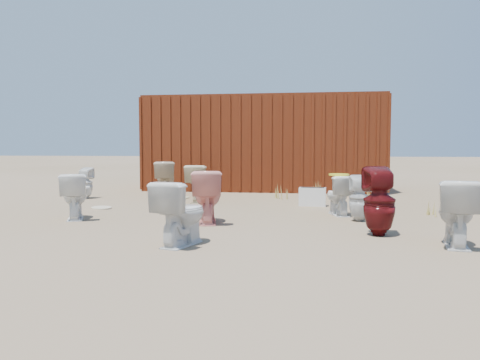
# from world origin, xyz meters

# --- Properties ---
(ground) EXTENTS (100.00, 100.00, 0.00)m
(ground) POSITION_xyz_m (0.00, 0.00, 0.00)
(ground) COLOR brown
(ground) RESTS_ON ground
(shipping_container) EXTENTS (6.00, 2.40, 2.40)m
(shipping_container) POSITION_xyz_m (0.00, 5.20, 1.20)
(shipping_container) COLOR #50190D
(shipping_container) RESTS_ON ground
(toilet_front_a) EXTENTS (0.64, 0.79, 0.71)m
(toilet_front_a) POSITION_xyz_m (-2.41, -0.54, 0.35)
(toilet_front_a) COLOR white
(toilet_front_a) RESTS_ON ground
(toilet_front_pink) EXTENTS (0.57, 0.83, 0.77)m
(toilet_front_pink) POSITION_xyz_m (-0.31, -0.59, 0.39)
(toilet_front_pink) COLOR pink
(toilet_front_pink) RESTS_ON ground
(toilet_front_c) EXTENTS (0.60, 0.80, 0.73)m
(toilet_front_c) POSITION_xyz_m (-0.27, -2.17, 0.37)
(toilet_front_c) COLOR white
(toilet_front_c) RESTS_ON ground
(toilet_front_maroon) EXTENTS (0.44, 0.45, 0.87)m
(toilet_front_maroon) POSITION_xyz_m (2.03, -1.26, 0.43)
(toilet_front_maroon) COLOR #540E10
(toilet_front_maroon) RESTS_ON ground
(toilet_front_e) EXTENTS (0.54, 0.79, 0.75)m
(toilet_front_e) POSITION_xyz_m (2.78, -1.78, 0.37)
(toilet_front_e) COLOR white
(toilet_front_e) RESTS_ON ground
(toilet_back_a) EXTENTS (0.31, 0.32, 0.67)m
(toilet_back_a) POSITION_xyz_m (-3.60, 2.21, 0.34)
(toilet_back_a) COLOR white
(toilet_back_a) RESTS_ON ground
(toilet_back_beige_left) EXTENTS (0.62, 0.86, 0.80)m
(toilet_back_beige_left) POSITION_xyz_m (-1.99, 2.75, 0.40)
(toilet_back_beige_left) COLOR beige
(toilet_back_beige_left) RESTS_ON ground
(toilet_back_beige_right) EXTENTS (0.50, 0.78, 0.75)m
(toilet_back_beige_right) POSITION_xyz_m (-1.01, 1.93, 0.38)
(toilet_back_beige_right) COLOR beige
(toilet_back_beige_right) RESTS_ON ground
(toilet_back_yellowlid) EXTENTS (0.52, 0.71, 0.65)m
(toilet_back_yellowlid) POSITION_xyz_m (1.64, 0.47, 0.32)
(toilet_back_yellowlid) COLOR white
(toilet_back_yellowlid) RESTS_ON ground
(toilet_back_e) EXTENTS (0.32, 0.33, 0.69)m
(toilet_back_e) POSITION_xyz_m (1.91, -0.12, 0.35)
(toilet_back_e) COLOR silver
(toilet_back_e) RESTS_ON ground
(yellow_lid) EXTENTS (0.33, 0.41, 0.02)m
(yellow_lid) POSITION_xyz_m (1.64, 0.47, 0.66)
(yellow_lid) COLOR yellow
(yellow_lid) RESTS_ON toilet_back_yellowlid
(loose_tank) EXTENTS (0.51, 0.24, 0.35)m
(loose_tank) POSITION_xyz_m (1.23, 1.62, 0.17)
(loose_tank) COLOR silver
(loose_tank) RESTS_ON ground
(loose_lid_near) EXTENTS (0.45, 0.55, 0.02)m
(loose_lid_near) POSITION_xyz_m (-1.59, 2.59, 0.01)
(loose_lid_near) COLOR #C0B88B
(loose_lid_near) RESTS_ON ground
(loose_lid_far) EXTENTS (0.55, 0.59, 0.02)m
(loose_lid_far) POSITION_xyz_m (-2.55, 0.71, 0.01)
(loose_lid_far) COLOR beige
(loose_lid_far) RESTS_ON ground
(weed_clump_a) EXTENTS (0.36, 0.36, 0.28)m
(weed_clump_a) POSITION_xyz_m (-2.37, 3.06, 0.14)
(weed_clump_a) COLOR #AD9945
(weed_clump_a) RESTS_ON ground
(weed_clump_b) EXTENTS (0.32, 0.32, 0.30)m
(weed_clump_b) POSITION_xyz_m (0.60, 2.72, 0.15)
(weed_clump_b) COLOR #AD9945
(weed_clump_b) RESTS_ON ground
(weed_clump_c) EXTENTS (0.36, 0.36, 0.34)m
(weed_clump_c) POSITION_xyz_m (2.32, 2.53, 0.17)
(weed_clump_c) COLOR #AD9945
(weed_clump_c) RESTS_ON ground
(weed_clump_d) EXTENTS (0.30, 0.30, 0.27)m
(weed_clump_d) POSITION_xyz_m (-1.16, 3.14, 0.13)
(weed_clump_d) COLOR #AD9945
(weed_clump_d) RESTS_ON ground
(weed_clump_e) EXTENTS (0.34, 0.34, 0.33)m
(weed_clump_e) POSITION_xyz_m (1.38, 3.50, 0.17)
(weed_clump_e) COLOR #AD9945
(weed_clump_e) RESTS_ON ground
(weed_clump_f) EXTENTS (0.28, 0.28, 0.22)m
(weed_clump_f) POSITION_xyz_m (3.19, 0.64, 0.11)
(weed_clump_f) COLOR #AD9945
(weed_clump_f) RESTS_ON ground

